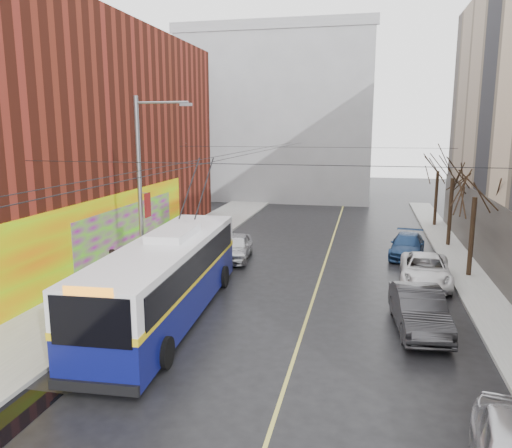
{
  "coord_description": "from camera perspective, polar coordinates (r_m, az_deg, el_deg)",
  "views": [
    {
      "loc": [
        3.64,
        -10.63,
        7.6
      ],
      "look_at": [
        -1.37,
        11.94,
        3.16
      ],
      "focal_mm": 35.0,
      "sensor_mm": 36.0,
      "label": 1
    }
  ],
  "objects": [
    {
      "name": "catenary_wires",
      "position": [
        26.17,
        -1.16,
        7.91
      ],
      "size": [
        18.0,
        60.0,
        0.22
      ],
      "color": "black"
    },
    {
      "name": "trolleybus",
      "position": [
        20.5,
        -10.15,
        -6.01
      ],
      "size": [
        3.6,
        13.07,
        6.13
      ],
      "rotation": [
        0.0,
        0.0,
        0.06
      ],
      "color": "#0A0E4F",
      "rests_on": "ground"
    },
    {
      "name": "tree_mid",
      "position": [
        34.13,
        21.66,
        6.17
      ],
      "size": [
        3.2,
        3.2,
        6.68
      ],
      "color": "black",
      "rests_on": "ground"
    },
    {
      "name": "building_left",
      "position": [
        31.49,
        -26.36,
        8.66
      ],
      "size": [
        12.11,
        36.0,
        14.0
      ],
      "color": "#511B10",
      "rests_on": "ground"
    },
    {
      "name": "puddle",
      "position": [
        15.9,
        -27.07,
        -18.96
      ],
      "size": [
        1.96,
        2.74,
        0.01
      ],
      "primitive_type": "cube",
      "color": "black",
      "rests_on": "ground"
    },
    {
      "name": "pedestrian_c",
      "position": [
        26.43,
        -10.5,
        -3.81
      ],
      "size": [
        1.1,
        1.24,
        1.66
      ],
      "primitive_type": "imported",
      "rotation": [
        0.0,
        0.0,
        2.15
      ],
      "color": "black",
      "rests_on": "sidewalk_left"
    },
    {
      "name": "sidewalk_left",
      "position": [
        26.53,
        -14.16,
        -5.94
      ],
      "size": [
        4.0,
        60.0,
        0.15
      ],
      "primitive_type": "cube",
      "color": "gray",
      "rests_on": "ground"
    },
    {
      "name": "parked_car_c",
      "position": [
        26.17,
        18.78,
        -4.98
      ],
      "size": [
        2.66,
        5.26,
        1.43
      ],
      "primitive_type": "imported",
      "rotation": [
        0.0,
        0.0,
        -0.06
      ],
      "color": "white",
      "rests_on": "ground"
    },
    {
      "name": "pigeons_flying",
      "position": [
        22.43,
        -3.66,
        10.49
      ],
      "size": [
        4.7,
        3.01,
        2.21
      ],
      "color": "slate"
    },
    {
      "name": "tree_far",
      "position": [
        41.05,
        20.15,
        6.79
      ],
      "size": [
        3.2,
        3.2,
        6.57
      ],
      "color": "black",
      "rests_on": "ground"
    },
    {
      "name": "pedestrian_b",
      "position": [
        25.52,
        -15.96,
        -4.59
      ],
      "size": [
        0.99,
        1.02,
        1.66
      ],
      "primitive_type": "imported",
      "rotation": [
        0.0,
        0.0,
        0.89
      ],
      "color": "black",
      "rests_on": "sidewalk_left"
    },
    {
      "name": "building_far",
      "position": [
        56.46,
        2.75,
        12.3
      ],
      "size": [
        20.5,
        12.1,
        18.0
      ],
      "color": "gray",
      "rests_on": "ground"
    },
    {
      "name": "tree_near",
      "position": [
        27.29,
        23.86,
        4.43
      ],
      "size": [
        3.2,
        3.2,
        6.4
      ],
      "color": "black",
      "rests_on": "ground"
    },
    {
      "name": "ground",
      "position": [
        13.56,
        -5.74,
        -23.27
      ],
      "size": [
        140.0,
        140.0,
        0.0
      ],
      "primitive_type": "plane",
      "color": "black",
      "rests_on": "ground"
    },
    {
      "name": "parked_car_b",
      "position": [
        20.26,
        18.13,
        -9.29
      ],
      "size": [
        2.13,
        5.02,
        1.61
      ],
      "primitive_type": "imported",
      "rotation": [
        0.0,
        0.0,
        0.09
      ],
      "color": "#29292C",
      "rests_on": "ground"
    },
    {
      "name": "pedestrian_a",
      "position": [
        25.18,
        -15.03,
        -4.77
      ],
      "size": [
        0.4,
        0.6,
        1.64
      ],
      "primitive_type": "imported",
      "rotation": [
        0.0,
        0.0,
        1.56
      ],
      "color": "black",
      "rests_on": "sidewalk_left"
    },
    {
      "name": "following_car",
      "position": [
        29.34,
        -2.42,
        -2.63
      ],
      "size": [
        2.2,
        4.56,
        1.5
      ],
      "primitive_type": "imported",
      "rotation": [
        0.0,
        0.0,
        0.1
      ],
      "color": "silver",
      "rests_on": "ground"
    },
    {
      "name": "parked_car_d",
      "position": [
        31.34,
        16.9,
        -2.37
      ],
      "size": [
        2.52,
        4.87,
        1.35
      ],
      "primitive_type": "imported",
      "rotation": [
        0.0,
        0.0,
        -0.14
      ],
      "color": "navy",
      "rests_on": "ground"
    },
    {
      "name": "streetlight_pole",
      "position": [
        22.99,
        -12.77,
        3.73
      ],
      "size": [
        2.65,
        0.6,
        9.0
      ],
      "color": "slate",
      "rests_on": "ground"
    },
    {
      "name": "sidewalk_right",
      "position": [
        24.44,
        24.77,
        -8.1
      ],
      "size": [
        2.0,
        60.0,
        0.15
      ],
      "primitive_type": "cube",
      "color": "gray",
      "rests_on": "ground"
    },
    {
      "name": "lane_line",
      "position": [
        25.86,
        7.27,
        -6.3
      ],
      "size": [
        0.12,
        50.0,
        0.01
      ],
      "primitive_type": "cube",
      "color": "#BFB74C",
      "rests_on": "ground"
    }
  ]
}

